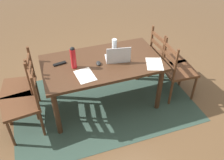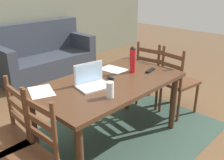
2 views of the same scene
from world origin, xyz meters
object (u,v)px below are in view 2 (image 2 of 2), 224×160
Objects in this scene: dining_table at (110,89)px; water_bottle at (133,59)px; chair_right_far at (154,75)px; chair_left_near at (24,160)px; chair_left_far at (4,141)px; drinking_glass at (110,90)px; chair_right_near at (176,81)px; laptop at (92,80)px; couch at (44,57)px; tv_remote at (150,70)px; computer_mouse at (111,77)px.

water_bottle is (0.38, 0.01, 0.25)m from dining_table.
water_bottle is at bearing -166.75° from chair_right_far.
chair_right_far is (2.17, 0.35, 0.00)m from chair_left_near.
chair_left_near is 1.00× the size of chair_left_far.
drinking_glass is at bearing -161.74° from chair_right_far.
chair_left_far is 3.14× the size of water_bottle.
drinking_glass is (-1.36, -0.10, 0.35)m from chair_right_near.
chair_left_far is at bearing 179.94° from chair_right_far.
chair_right_near is 0.35m from chair_right_far.
drinking_glass is (-0.06, -0.31, 0.02)m from laptop.
chair_right_near is at bearing -9.12° from chair_left_far.
couch is at bearing 99.24° from chair_right_near.
chair_left_near is 1.66m from tv_remote.
chair_right_near and chair_left_far have the same top height.
chair_right_far is at bearing 18.50° from computer_mouse.
chair_left_near is 6.43× the size of drinking_glass.
drinking_glass is (-0.27, -0.27, 0.16)m from dining_table.
chair_left_far is (-0.00, 0.35, 0.00)m from chair_left_near.
chair_left_far is (-2.17, 0.35, 0.00)m from chair_right_near.
drinking_glass reaches higher than computer_mouse.
dining_table is 0.89× the size of couch.
dining_table is 1.11m from chair_right_near.
water_bottle is at bearing -3.07° from laptop.
laptop reaches higher than chair_right_far.
water_bottle is at bearing -6.58° from chair_left_far.
computer_mouse is at bearing -172.57° from chair_right_far.
computer_mouse reaches higher than dining_table.
chair_right_far is 3.14× the size of water_bottle.
chair_right_near is 0.61m from tv_remote.
water_bottle is at bearing 23.40° from drinking_glass.
computer_mouse is (0.27, 0.00, -0.04)m from laptop.
tv_remote is at bearing -92.73° from couch.
chair_right_near is at bearing -14.23° from water_bottle.
chair_right_near is 5.59× the size of tv_remote.
drinking_glass is at bearing -101.24° from laptop.
couch is (0.67, 2.41, -0.29)m from dining_table.
chair_right_far is at bearing -0.06° from chair_left_far.
chair_right_far is 0.68m from tv_remote.
chair_right_far is 2.17m from chair_left_far.
chair_right_far reaches higher than dining_table.
water_bottle is 3.02× the size of computer_mouse.
chair_right_near reaches higher than drinking_glass.
dining_table is 1.11m from chair_left_far.
chair_left_far is at bearing 171.08° from laptop.
chair_right_near is at bearing -9.03° from dining_table.
laptop is (-0.21, 0.04, 0.15)m from dining_table.
chair_right_far is 1.00× the size of chair_left_far.
tv_remote is at bearing -150.94° from chair_right_far.
chair_left_far is 1.19m from computer_mouse.
dining_table is at bearing -10.41° from laptop.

